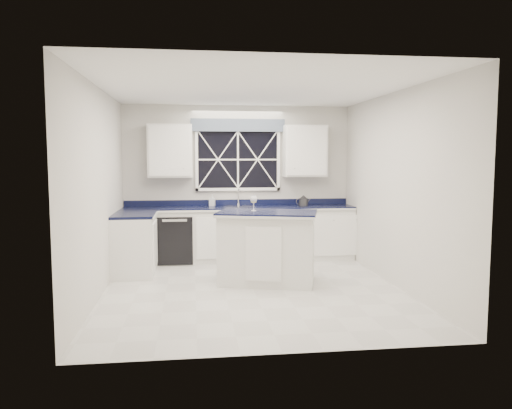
{
  "coord_description": "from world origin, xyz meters",
  "views": [
    {
      "loc": [
        -0.81,
        -6.6,
        1.81
      ],
      "look_at": [
        0.09,
        0.4,
        1.12
      ],
      "focal_mm": 35.0,
      "sensor_mm": 36.0,
      "label": 1
    }
  ],
  "objects": [
    {
      "name": "soap_bottle",
      "position": [
        -0.46,
        2.14,
        1.04
      ],
      "size": [
        0.12,
        0.12,
        0.2
      ],
      "primitive_type": "imported",
      "rotation": [
        0.0,
        0.0,
        -0.32
      ],
      "color": "silver",
      "rests_on": "countertop"
    },
    {
      "name": "back_wall",
      "position": [
        0.0,
        2.25,
        1.35
      ],
      "size": [
        4.0,
        0.1,
        2.7
      ],
      "primitive_type": "cube",
      "color": "beige",
      "rests_on": "ground"
    },
    {
      "name": "wine_glass",
      "position": [
        0.06,
        0.46,
        1.19
      ],
      "size": [
        0.1,
        0.1,
        0.23
      ],
      "color": "silver",
      "rests_on": "island"
    },
    {
      "name": "countertop",
      "position": [
        0.0,
        1.95,
        0.92
      ],
      "size": [
        3.98,
        0.64,
        0.04
      ],
      "primitive_type": "cube",
      "color": "black",
      "rests_on": "base_cabinets"
    },
    {
      "name": "kettle",
      "position": [
        1.13,
        1.97,
        1.03
      ],
      "size": [
        0.27,
        0.17,
        0.19
      ],
      "rotation": [
        0.0,
        0.0,
        0.07
      ],
      "color": "#313133",
      "rests_on": "countertop"
    },
    {
      "name": "dishwasher",
      "position": [
        -1.1,
        1.95,
        0.41
      ],
      "size": [
        0.6,
        0.58,
        0.82
      ],
      "primitive_type": "cube",
      "color": "black",
      "rests_on": "ground"
    },
    {
      "name": "rug",
      "position": [
        0.35,
        1.25,
        0.01
      ],
      "size": [
        1.5,
        1.09,
        0.02
      ],
      "rotation": [
        0.0,
        0.0,
        -0.21
      ],
      "color": "#B3B3AE",
      "rests_on": "ground"
    },
    {
      "name": "island",
      "position": [
        0.25,
        0.35,
        0.52
      ],
      "size": [
        1.55,
        1.18,
        1.03
      ],
      "rotation": [
        0.0,
        0.0,
        -0.28
      ],
      "color": "white",
      "rests_on": "ground"
    },
    {
      "name": "faucet",
      "position": [
        0.0,
        2.14,
        1.1
      ],
      "size": [
        0.05,
        0.2,
        0.3
      ],
      "color": "silver",
      "rests_on": "countertop"
    },
    {
      "name": "window",
      "position": [
        0.0,
        2.2,
        1.83
      ],
      "size": [
        1.65,
        0.09,
        1.26
      ],
      "color": "black",
      "rests_on": "ground"
    },
    {
      "name": "ground",
      "position": [
        0.0,
        0.0,
        0.0
      ],
      "size": [
        4.5,
        4.5,
        0.0
      ],
      "primitive_type": "plane",
      "color": "silver",
      "rests_on": "ground"
    },
    {
      "name": "base_cabinets",
      "position": [
        -0.33,
        1.78,
        0.45
      ],
      "size": [
        3.99,
        1.6,
        0.9
      ],
      "color": "white",
      "rests_on": "ground"
    },
    {
      "name": "upper_cabinets",
      "position": [
        0.0,
        2.08,
        1.9
      ],
      "size": [
        3.1,
        0.34,
        0.9
      ],
      "color": "white",
      "rests_on": "ground"
    }
  ]
}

